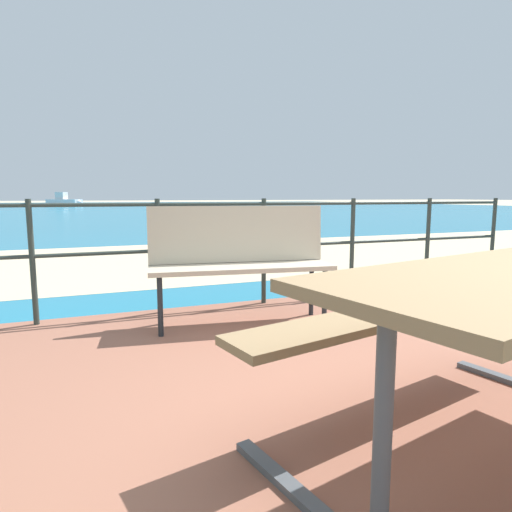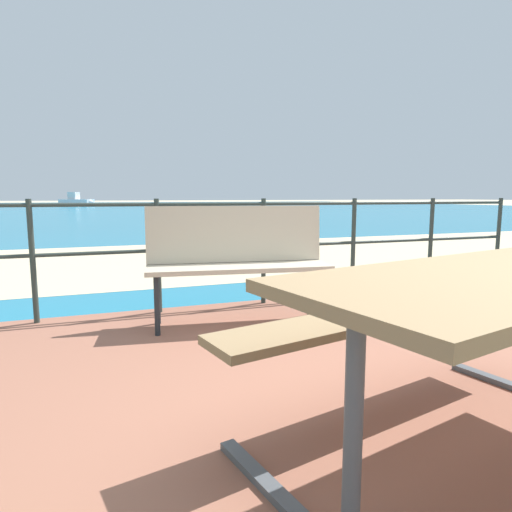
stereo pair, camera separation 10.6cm
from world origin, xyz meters
TOP-DOWN VIEW (x-y plane):
  - ground_plane at (0.00, 0.00)m, footprint 240.00×240.00m
  - patio_paving at (0.00, 0.00)m, footprint 6.40×5.20m
  - sea_water at (0.00, 40.00)m, footprint 90.00×90.00m
  - beach_strip at (0.00, 6.10)m, footprint 54.05×5.33m
  - park_bench at (-0.42, 1.96)m, footprint 1.48×0.61m
  - railing_fence at (0.00, 2.48)m, footprint 5.94×0.04m
  - boat_mid at (-4.07, 54.23)m, footprint 4.29×4.22m

SIDE VIEW (x-z plane):
  - ground_plane at x=0.00m, z-range 0.00..0.00m
  - sea_water at x=0.00m, z-range 0.00..0.01m
  - beach_strip at x=0.00m, z-range 0.00..0.01m
  - patio_paving at x=0.00m, z-range 0.00..0.06m
  - boat_mid at x=-4.07m, z-range -0.28..1.29m
  - park_bench at x=-0.42m, z-range 0.15..1.10m
  - railing_fence at x=0.00m, z-range 0.18..1.18m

